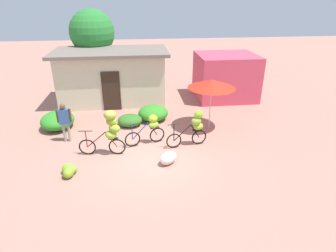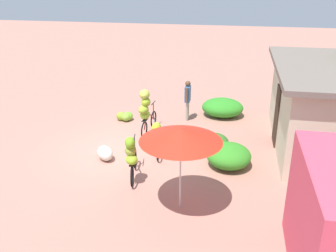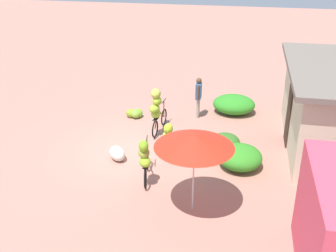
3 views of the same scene
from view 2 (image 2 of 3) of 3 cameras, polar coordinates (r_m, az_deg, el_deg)
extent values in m
plane|color=#AD7565|center=(12.85, -6.38, -3.61)|extent=(60.00, 60.00, 0.00)
cube|color=beige|center=(13.56, 21.80, 2.30)|extent=(5.42, 2.69, 2.63)
cube|color=#72665B|center=(13.18, 22.67, 7.97)|extent=(5.92, 3.19, 0.16)
cube|color=#332319|center=(13.44, 15.92, 1.49)|extent=(0.90, 0.06, 2.00)
ellipsoid|color=#308E26|center=(15.72, 8.16, 2.76)|extent=(1.43, 1.67, 0.73)
ellipsoid|color=#346E25|center=(12.83, 6.88, -2.41)|extent=(1.10, 0.99, 0.51)
ellipsoid|color=#348D25|center=(11.80, 9.07, -4.40)|extent=(1.40, 1.35, 0.69)
cylinder|color=beige|center=(9.41, 1.86, -6.63)|extent=(0.04, 0.04, 2.12)
cone|color=red|center=(8.98, 1.94, -1.27)|extent=(2.01, 2.01, 0.35)
torus|color=black|center=(14.50, -2.18, 1.03)|extent=(0.63, 0.11, 0.63)
torus|color=black|center=(13.55, -3.57, -0.61)|extent=(0.63, 0.11, 0.63)
cylinder|color=maroon|center=(13.60, -3.35, 0.86)|extent=(0.41, 0.07, 0.62)
cylinder|color=maroon|center=(14.08, -2.63, 1.65)|extent=(0.73, 0.10, 0.63)
cylinder|color=black|center=(14.27, -2.22, 3.47)|extent=(0.50, 0.08, 0.03)
cylinder|color=maroon|center=(14.39, -2.20, 2.24)|extent=(0.04, 0.04, 0.65)
cube|color=black|center=(13.51, -3.46, 0.90)|extent=(0.37, 0.17, 0.02)
ellipsoid|color=#9CC538|center=(13.52, -3.46, 1.66)|extent=(0.50, 0.44, 0.31)
ellipsoid|color=#84A42B|center=(13.30, -3.67, 2.43)|extent=(0.50, 0.45, 0.30)
ellipsoid|color=olive|center=(13.29, -3.31, 3.59)|extent=(0.42, 0.36, 0.33)
ellipsoid|color=#96A63A|center=(13.23, -3.52, 4.73)|extent=(0.48, 0.40, 0.34)
torus|color=black|center=(12.93, -1.94, -1.76)|extent=(0.61, 0.22, 0.62)
torus|color=black|center=(12.02, -1.61, -3.76)|extent=(0.61, 0.22, 0.62)
cylinder|color=navy|center=(12.05, -1.69, -2.08)|extent=(0.38, 0.14, 0.63)
cylinder|color=navy|center=(12.51, -1.85, -1.11)|extent=(0.67, 0.22, 0.64)
cylinder|color=black|center=(12.69, -1.97, 0.84)|extent=(0.49, 0.16, 0.03)
cylinder|color=navy|center=(12.81, -1.96, -0.47)|extent=(0.04, 0.04, 0.63)
cube|color=black|center=(11.96, -1.66, -2.08)|extent=(0.38, 0.23, 0.02)
ellipsoid|color=#8ABB30|center=(11.94, -1.82, -1.34)|extent=(0.50, 0.45, 0.28)
ellipsoid|color=#9CBF24|center=(11.86, -1.74, -0.23)|extent=(0.36, 0.29, 0.32)
torus|color=black|center=(11.62, -4.95, -4.86)|extent=(0.61, 0.16, 0.61)
torus|color=black|center=(10.72, -5.39, -7.43)|extent=(0.61, 0.16, 0.61)
cylinder|color=black|center=(10.73, -5.36, -5.59)|extent=(0.40, 0.11, 0.61)
cylinder|color=black|center=(11.19, -5.13, -4.32)|extent=(0.70, 0.16, 0.62)
cylinder|color=black|center=(11.32, -5.06, -1.74)|extent=(0.50, 0.12, 0.03)
cylinder|color=black|center=(11.47, -5.00, -3.32)|extent=(0.04, 0.04, 0.70)
cube|color=black|center=(10.64, -5.41, -5.59)|extent=(0.38, 0.20, 0.02)
ellipsoid|color=#8DBE2C|center=(10.53, -5.46, -5.01)|extent=(0.51, 0.47, 0.27)
ellipsoid|color=#8CA438|center=(10.52, -5.64, -3.57)|extent=(0.49, 0.44, 0.32)
ellipsoid|color=#77B424|center=(10.33, -5.71, -2.50)|extent=(0.41, 0.36, 0.32)
ellipsoid|color=#7AA737|center=(15.20, -6.27, 1.38)|extent=(0.46, 0.39, 0.34)
ellipsoid|color=olive|center=(15.28, -6.98, 1.45)|extent=(0.35, 0.41, 0.34)
ellipsoid|color=#73C22C|center=(15.25, -6.06, 1.45)|extent=(0.57, 0.53, 0.34)
ellipsoid|color=silver|center=(12.25, -9.40, -4.02)|extent=(0.82, 0.79, 0.44)
cylinder|color=gray|center=(15.26, 2.95, 2.45)|extent=(0.11, 0.11, 0.78)
cylinder|color=gray|center=(15.09, 2.87, 2.22)|extent=(0.11, 0.11, 0.78)
cube|color=#33598C|center=(14.95, 2.96, 4.84)|extent=(0.40, 0.20, 0.62)
cylinder|color=brown|center=(15.18, 3.09, 5.23)|extent=(0.08, 0.08, 0.55)
cylinder|color=brown|center=(14.70, 2.84, 4.66)|extent=(0.08, 0.08, 0.55)
sphere|color=brown|center=(14.83, 3.00, 6.36)|extent=(0.21, 0.21, 0.21)
camera|label=1|loc=(16.64, -39.29, 17.05)|focal=30.12mm
camera|label=3|loc=(1.35, -168.41, 25.97)|focal=44.65mm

